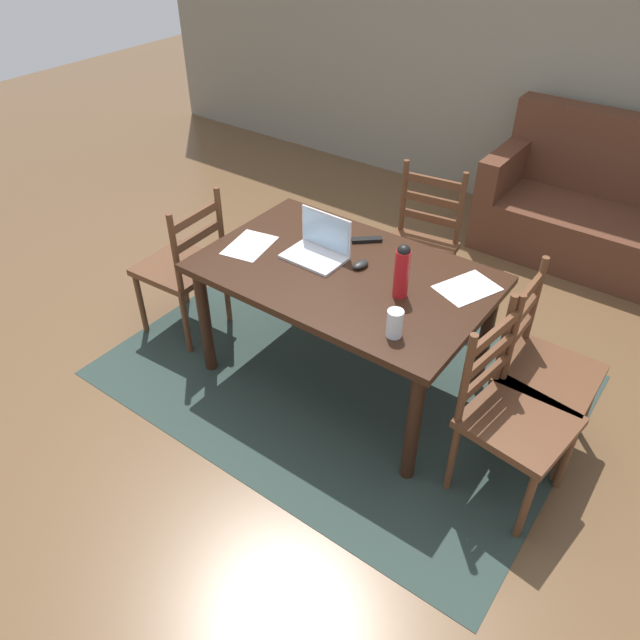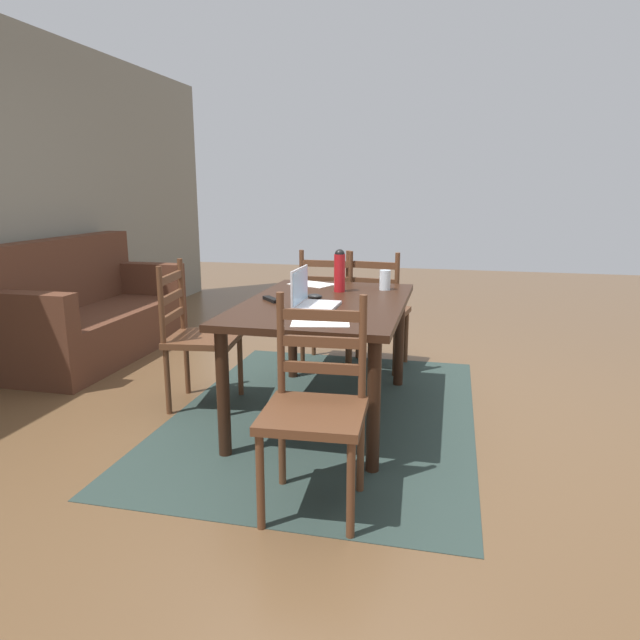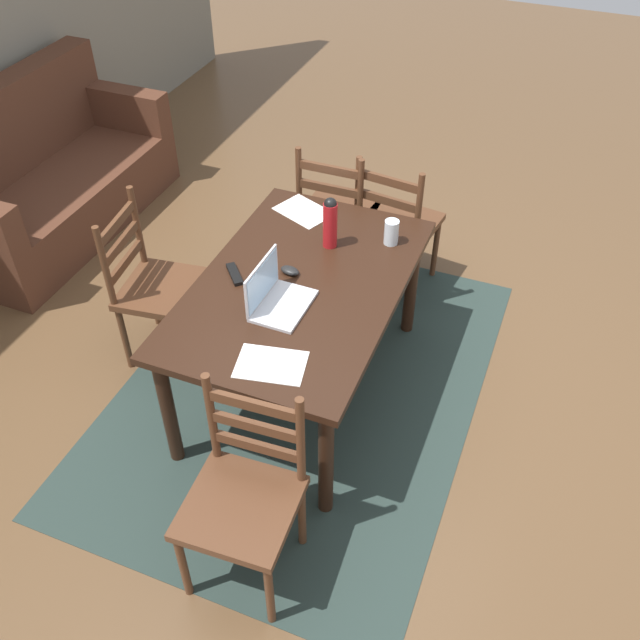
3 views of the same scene
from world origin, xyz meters
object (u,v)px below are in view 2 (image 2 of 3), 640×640
chair_right_far (330,309)px  computer_mouse (315,296)px  water_bottle (340,270)px  chair_left_near (315,409)px  laptop (309,297)px  chair_far_head (198,337)px  couch (87,315)px  drinking_glass (385,280)px  dining_table (325,316)px  tv_remote (271,299)px  chair_right_near (377,312)px

chair_right_far → computer_mouse: (-0.99, -0.12, 0.29)m
water_bottle → chair_right_far: bearing=17.1°
chair_left_near → laptop: bearing=15.7°
chair_far_head → couch: 1.65m
drinking_glass → computer_mouse: size_ratio=1.34×
dining_table → chair_right_far: (1.04, 0.19, -0.18)m
chair_far_head → water_bottle: size_ratio=3.36×
computer_mouse → chair_far_head: bearing=104.0°
chair_left_near → computer_mouse: bearing=13.7°
couch → water_bottle: size_ratio=6.36×
chair_far_head → water_bottle: (0.35, -0.87, 0.42)m
chair_right_far → chair_left_near: same height
dining_table → tv_remote: bearing=102.2°
chair_right_near → laptop: laptop is taller
chair_left_near → laptop: laptop is taller
dining_table → computer_mouse: size_ratio=15.06×
chair_right_near → chair_left_near: 2.08m
couch → dining_table: bearing=-110.3°
chair_right_far → laptop: bearing=-173.3°
chair_far_head → computer_mouse: 0.83m
chair_far_head → laptop: (-0.19, -0.80, 0.33)m
chair_left_near → couch: size_ratio=0.53×
chair_right_near → chair_left_near: bearing=-179.9°
chair_right_near → water_bottle: bearing=166.8°
chair_right_near → laptop: bearing=169.3°
couch → water_bottle: bearing=-102.2°
drinking_glass → chair_right_far: bearing=41.7°
chair_left_near → drinking_glass: bearing=-4.5°
drinking_glass → laptop: bearing=152.2°
chair_far_head → couch: bearing=59.2°
chair_right_near → water_bottle: size_ratio=3.36×
chair_right_near → laptop: 1.30m
chair_right_near → chair_far_head: bearing=135.3°
dining_table → chair_left_near: size_ratio=1.59×
couch → water_bottle: water_bottle is taller
chair_left_near → water_bottle: (1.38, 0.17, 0.42)m
chair_right_near → couch: size_ratio=0.53×
chair_far_head → couch: couch is taller
chair_far_head → tv_remote: 0.61m
couch → drinking_glass: size_ratio=13.39×
drinking_glass → tv_remote: drinking_glass is taller
chair_far_head → computer_mouse: size_ratio=9.50×
chair_right_far → water_bottle: water_bottle is taller
chair_right_far → couch: (-0.21, 2.07, -0.11)m
chair_right_far → chair_far_head: (-1.05, 0.66, 0.00)m
computer_mouse → tv_remote: 0.27m
couch → laptop: size_ratio=5.55×
couch → laptop: couch is taller
chair_far_head → tv_remote: bearing=-96.8°
chair_left_near → water_bottle: water_bottle is taller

